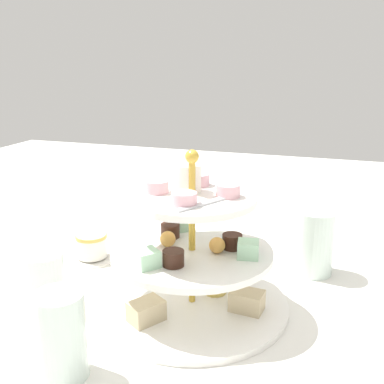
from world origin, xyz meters
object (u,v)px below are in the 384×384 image
(water_glass_tall_right, at_px, (314,242))
(teacup_with_saucer, at_px, (92,247))
(water_glass_short_left, at_px, (44,273))
(butter_knife_right, at_px, (188,235))
(water_glass_mid_back, at_px, (61,336))
(tiered_serving_stand, at_px, (192,262))

(water_glass_tall_right, distance_m, teacup_with_saucer, 0.41)
(water_glass_short_left, height_order, butter_knife_right, water_glass_short_left)
(water_glass_short_left, bearing_deg, teacup_with_saucer, -3.64)
(water_glass_short_left, relative_size, water_glass_mid_back, 0.61)
(tiered_serving_stand, xyz_separation_m, teacup_with_saucer, (0.11, 0.24, -0.05))
(teacup_with_saucer, distance_m, butter_knife_right, 0.22)
(water_glass_short_left, relative_size, butter_knife_right, 0.39)
(water_glass_tall_right, xyz_separation_m, water_glass_mid_back, (-0.38, 0.26, -0.00))
(water_glass_mid_back, bearing_deg, water_glass_short_left, 41.01)
(water_glass_tall_right, xyz_separation_m, butter_knife_right, (0.10, 0.27, -0.06))
(butter_knife_right, bearing_deg, water_glass_tall_right, 129.37)
(water_glass_mid_back, bearing_deg, teacup_with_saucer, 24.52)
(water_glass_short_left, relative_size, teacup_with_saucer, 0.73)
(water_glass_short_left, distance_m, water_glass_mid_back, 0.23)
(butter_knife_right, xyz_separation_m, water_glass_mid_back, (-0.48, -0.00, 0.05))
(water_glass_short_left, height_order, teacup_with_saucer, water_glass_short_left)
(tiered_serving_stand, xyz_separation_m, butter_knife_right, (0.28, 0.10, -0.07))
(butter_knife_right, relative_size, water_glass_mid_back, 1.56)
(water_glass_tall_right, distance_m, butter_knife_right, 0.29)
(butter_knife_right, bearing_deg, teacup_with_saucer, 21.48)
(water_glass_short_left, bearing_deg, tiered_serving_stand, -83.00)
(water_glass_tall_right, height_order, water_glass_mid_back, water_glass_tall_right)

